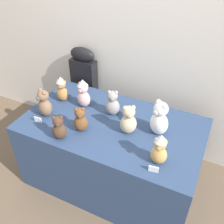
{
  "coord_description": "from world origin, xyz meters",
  "views": [
    {
      "loc": [
        0.72,
        -1.26,
        2.08
      ],
      "look_at": [
        0.0,
        0.25,
        0.83
      ],
      "focal_mm": 40.95,
      "sensor_mm": 36.0,
      "label": 1
    }
  ],
  "objects_px": {
    "display_table": "(112,153)",
    "teddy_bear_cocoa": "(59,128)",
    "teddy_bear_blush": "(83,93)",
    "teddy_bear_honey": "(159,150)",
    "teddy_bear_sand": "(129,120)",
    "teddy_bear_chestnut": "(81,120)",
    "teddy_bear_snow": "(159,119)",
    "teddy_bear_mocha": "(44,104)",
    "instrument_case": "(85,92)",
    "teddy_bear_ash": "(113,104)",
    "teddy_bear_caramel": "(62,89)"
  },
  "relations": [
    {
      "from": "display_table",
      "to": "teddy_bear_cocoa",
      "type": "bearing_deg",
      "value": -130.37
    },
    {
      "from": "teddy_bear_blush",
      "to": "teddy_bear_honey",
      "type": "relative_size",
      "value": 1.08
    },
    {
      "from": "teddy_bear_sand",
      "to": "teddy_bear_honey",
      "type": "distance_m",
      "value": 0.38
    },
    {
      "from": "teddy_bear_chestnut",
      "to": "teddy_bear_blush",
      "type": "distance_m",
      "value": 0.35
    },
    {
      "from": "teddy_bear_sand",
      "to": "teddy_bear_cocoa",
      "type": "distance_m",
      "value": 0.54
    },
    {
      "from": "teddy_bear_snow",
      "to": "teddy_bear_honey",
      "type": "bearing_deg",
      "value": -40.6
    },
    {
      "from": "teddy_bear_sand",
      "to": "teddy_bear_snow",
      "type": "bearing_deg",
      "value": -6.44
    },
    {
      "from": "teddy_bear_cocoa",
      "to": "teddy_bear_blush",
      "type": "relative_size",
      "value": 0.79
    },
    {
      "from": "teddy_bear_mocha",
      "to": "display_table",
      "type": "bearing_deg",
      "value": 35.37
    },
    {
      "from": "teddy_bear_blush",
      "to": "teddy_bear_sand",
      "type": "bearing_deg",
      "value": -9.07
    },
    {
      "from": "teddy_bear_cocoa",
      "to": "teddy_bear_snow",
      "type": "distance_m",
      "value": 0.78
    },
    {
      "from": "teddy_bear_blush",
      "to": "display_table",
      "type": "bearing_deg",
      "value": -10.54
    },
    {
      "from": "teddy_bear_chestnut",
      "to": "teddy_bear_mocha",
      "type": "bearing_deg",
      "value": 144.43
    },
    {
      "from": "display_table",
      "to": "teddy_bear_mocha",
      "type": "relative_size",
      "value": 5.88
    },
    {
      "from": "teddy_bear_cocoa",
      "to": "display_table",
      "type": "bearing_deg",
      "value": 20.35
    },
    {
      "from": "instrument_case",
      "to": "teddy_bear_ash",
      "type": "xyz_separation_m",
      "value": [
        0.56,
        -0.45,
        0.29
      ]
    },
    {
      "from": "teddy_bear_sand",
      "to": "teddy_bear_ash",
      "type": "xyz_separation_m",
      "value": [
        -0.22,
        0.16,
        -0.01
      ]
    },
    {
      "from": "teddy_bear_blush",
      "to": "teddy_bear_snow",
      "type": "bearing_deg",
      "value": 3.54
    },
    {
      "from": "teddy_bear_snow",
      "to": "teddy_bear_honey",
      "type": "distance_m",
      "value": 0.32
    },
    {
      "from": "instrument_case",
      "to": "teddy_bear_ash",
      "type": "height_order",
      "value": "instrument_case"
    },
    {
      "from": "teddy_bear_blush",
      "to": "teddy_bear_honey",
      "type": "bearing_deg",
      "value": -15.74
    },
    {
      "from": "teddy_bear_chestnut",
      "to": "teddy_bear_cocoa",
      "type": "bearing_deg",
      "value": -152.49
    },
    {
      "from": "teddy_bear_caramel",
      "to": "teddy_bear_honey",
      "type": "relative_size",
      "value": 0.98
    },
    {
      "from": "display_table",
      "to": "teddy_bear_cocoa",
      "type": "relative_size",
      "value": 7.04
    },
    {
      "from": "teddy_bear_caramel",
      "to": "teddy_bear_honey",
      "type": "xyz_separation_m",
      "value": [
        1.05,
        -0.37,
        0.0
      ]
    },
    {
      "from": "instrument_case",
      "to": "teddy_bear_caramel",
      "type": "bearing_deg",
      "value": -83.14
    },
    {
      "from": "teddy_bear_ash",
      "to": "teddy_bear_caramel",
      "type": "bearing_deg",
      "value": 159.64
    },
    {
      "from": "instrument_case",
      "to": "teddy_bear_chestnut",
      "type": "bearing_deg",
      "value": -58.71
    },
    {
      "from": "teddy_bear_cocoa",
      "to": "teddy_bear_caramel",
      "type": "distance_m",
      "value": 0.53
    },
    {
      "from": "instrument_case",
      "to": "teddy_bear_honey",
      "type": "height_order",
      "value": "instrument_case"
    },
    {
      "from": "teddy_bear_chestnut",
      "to": "teddy_bear_snow",
      "type": "bearing_deg",
      "value": -6.72
    },
    {
      "from": "teddy_bear_caramel",
      "to": "teddy_bear_blush",
      "type": "xyz_separation_m",
      "value": [
        0.23,
        0.01,
        0.01
      ]
    },
    {
      "from": "teddy_bear_sand",
      "to": "teddy_bear_honey",
      "type": "relative_size",
      "value": 1.01
    },
    {
      "from": "instrument_case",
      "to": "teddy_bear_caramel",
      "type": "relative_size",
      "value": 4.24
    },
    {
      "from": "display_table",
      "to": "instrument_case",
      "type": "bearing_deg",
      "value": 137.1
    },
    {
      "from": "teddy_bear_mocha",
      "to": "teddy_bear_blush",
      "type": "relative_size",
      "value": 0.94
    },
    {
      "from": "teddy_bear_caramel",
      "to": "teddy_bear_cocoa",
      "type": "bearing_deg",
      "value": -71.44
    },
    {
      "from": "display_table",
      "to": "teddy_bear_ash",
      "type": "relative_size",
      "value": 6.31
    },
    {
      "from": "teddy_bear_mocha",
      "to": "teddy_bear_blush",
      "type": "height_order",
      "value": "teddy_bear_blush"
    },
    {
      "from": "teddy_bear_cocoa",
      "to": "instrument_case",
      "type": "bearing_deg",
      "value": 80.26
    },
    {
      "from": "teddy_bear_caramel",
      "to": "teddy_bear_snow",
      "type": "distance_m",
      "value": 0.96
    },
    {
      "from": "teddy_bear_cocoa",
      "to": "teddy_bear_ash",
      "type": "distance_m",
      "value": 0.52
    },
    {
      "from": "instrument_case",
      "to": "teddy_bear_snow",
      "type": "bearing_deg",
      "value": -25.26
    },
    {
      "from": "teddy_bear_honey",
      "to": "teddy_bear_caramel",
      "type": "bearing_deg",
      "value": 158.69
    },
    {
      "from": "teddy_bear_snow",
      "to": "teddy_bear_blush",
      "type": "xyz_separation_m",
      "value": [
        -0.73,
        0.07,
        -0.01
      ]
    },
    {
      "from": "teddy_bear_caramel",
      "to": "teddy_bear_ash",
      "type": "height_order",
      "value": "teddy_bear_caramel"
    },
    {
      "from": "teddy_bear_mocha",
      "to": "teddy_bear_honey",
      "type": "xyz_separation_m",
      "value": [
        1.05,
        -0.11,
        0.0
      ]
    },
    {
      "from": "instrument_case",
      "to": "teddy_bear_cocoa",
      "type": "relative_size",
      "value": 4.9
    },
    {
      "from": "teddy_bear_caramel",
      "to": "teddy_bear_chestnut",
      "type": "distance_m",
      "value": 0.49
    },
    {
      "from": "teddy_bear_snow",
      "to": "display_table",
      "type": "bearing_deg",
      "value": -139.82
    }
  ]
}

